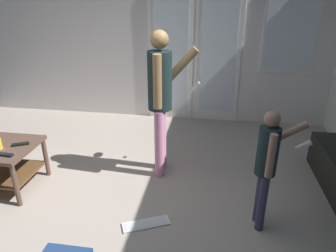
{
  "coord_description": "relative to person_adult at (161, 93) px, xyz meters",
  "views": [
    {
      "loc": [
        1.11,
        -2.39,
        1.99
      ],
      "look_at": [
        0.7,
        0.26,
        0.83
      ],
      "focal_mm": 32.86,
      "sensor_mm": 36.0,
      "label": 1
    }
  ],
  "objects": [
    {
      "name": "person_adult",
      "position": [
        0.0,
        0.0,
        0.0
      ],
      "size": [
        0.56,
        0.46,
        1.65
      ],
      "color": "pink",
      "rests_on": "ground_plane"
    },
    {
      "name": "loose_keyboard",
      "position": [
        0.02,
        -0.95,
        -0.98
      ],
      "size": [
        0.45,
        0.3,
        0.02
      ],
      "color": "white",
      "rests_on": "ground_plane"
    },
    {
      "name": "wall_back_with_doors",
      "position": [
        -0.43,
        1.82,
        0.39
      ],
      "size": [
        5.94,
        0.09,
        2.85
      ],
      "color": "silver",
      "rests_on": "ground_plane"
    },
    {
      "name": "ground_plane",
      "position": [
        -0.55,
        -0.78,
        -1.0
      ],
      "size": [
        5.94,
        5.27,
        0.02
      ],
      "primitive_type": "cube",
      "color": "#A19488"
    },
    {
      "name": "person_child",
      "position": [
        1.06,
        -0.78,
        -0.31
      ],
      "size": [
        0.48,
        0.32,
        1.13
      ],
      "color": "#3A3854",
      "rests_on": "ground_plane"
    },
    {
      "name": "tv_remote_black",
      "position": [
        -1.44,
        -0.76,
        -0.47
      ],
      "size": [
        0.17,
        0.07,
        0.02
      ],
      "primitive_type": "cube",
      "rotation": [
        0.0,
        0.0,
        -0.1
      ],
      "color": "black",
      "rests_on": "coffee_table"
    },
    {
      "name": "dvd_remote_slim",
      "position": [
        -1.43,
        -0.52,
        -0.47
      ],
      "size": [
        0.17,
        0.12,
        0.02
      ],
      "primitive_type": "cube",
      "rotation": [
        0.0,
        0.0,
        0.47
      ],
      "color": "black",
      "rests_on": "coffee_table"
    }
  ]
}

